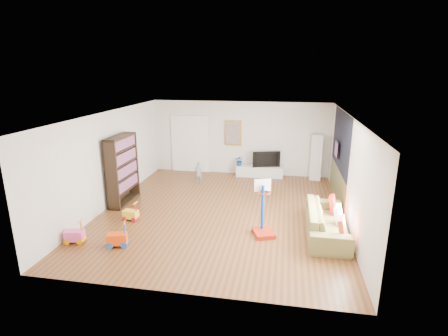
% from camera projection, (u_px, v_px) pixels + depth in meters
% --- Properties ---
extents(floor, '(6.50, 7.50, 0.00)m').
position_uv_depth(floor, '(221.00, 211.00, 9.74)').
color(floor, brown).
rests_on(floor, ground).
extents(ceiling, '(6.50, 7.50, 0.00)m').
position_uv_depth(ceiling, '(221.00, 114.00, 8.99)').
color(ceiling, white).
rests_on(ceiling, ground).
extents(wall_back, '(6.50, 0.00, 2.70)m').
position_uv_depth(wall_back, '(240.00, 138.00, 12.91)').
color(wall_back, silver).
rests_on(wall_back, ground).
extents(wall_front, '(6.50, 0.00, 2.70)m').
position_uv_depth(wall_front, '(180.00, 224.00, 5.82)').
color(wall_front, silver).
rests_on(wall_front, ground).
extents(wall_left, '(0.00, 7.50, 2.70)m').
position_uv_depth(wall_left, '(109.00, 160.00, 9.91)').
color(wall_left, silver).
rests_on(wall_left, ground).
extents(wall_right, '(0.00, 7.50, 2.70)m').
position_uv_depth(wall_right, '(348.00, 171.00, 8.82)').
color(wall_right, white).
rests_on(wall_right, ground).
extents(navy_accent, '(0.01, 3.20, 1.70)m').
position_uv_depth(navy_accent, '(341.00, 141.00, 10.01)').
color(navy_accent, black).
rests_on(navy_accent, wall_right).
extents(olive_wainscot, '(0.01, 3.20, 1.00)m').
position_uv_depth(olive_wainscot, '(337.00, 185.00, 10.38)').
color(olive_wainscot, brown).
rests_on(olive_wainscot, wall_right).
extents(doorway, '(1.45, 0.06, 2.10)m').
position_uv_depth(doorway, '(190.00, 145.00, 13.28)').
color(doorway, white).
rests_on(doorway, ground).
extents(painting_back, '(0.62, 0.06, 0.92)m').
position_uv_depth(painting_back, '(233.00, 133.00, 12.86)').
color(painting_back, gold).
rests_on(painting_back, wall_back).
extents(artwork_right, '(0.04, 0.56, 0.46)m').
position_uv_depth(artwork_right, '(337.00, 149.00, 10.29)').
color(artwork_right, '#7F3F8C').
rests_on(artwork_right, wall_right).
extents(media_console, '(1.71, 0.47, 0.40)m').
position_uv_depth(media_console, '(259.00, 171.00, 12.83)').
color(media_console, silver).
rests_on(media_console, ground).
extents(tall_cabinet, '(0.40, 0.40, 1.63)m').
position_uv_depth(tall_cabinet, '(316.00, 157.00, 12.35)').
color(tall_cabinet, silver).
rests_on(tall_cabinet, ground).
extents(bookshelf, '(0.37, 1.37, 2.00)m').
position_uv_depth(bookshelf, '(123.00, 170.00, 10.15)').
color(bookshelf, black).
rests_on(bookshelf, ground).
extents(sofa, '(0.94, 2.34, 0.68)m').
position_uv_depth(sofa, '(327.00, 221.00, 8.32)').
color(sofa, olive).
rests_on(sofa, ground).
extents(basketball_hoop, '(0.63, 0.69, 1.35)m').
position_uv_depth(basketball_hoop, '(264.00, 209.00, 8.19)').
color(basketball_hoop, '#AB220F').
rests_on(basketball_hoop, ground).
extents(ride_on_yellow, '(0.40, 0.27, 0.50)m').
position_uv_depth(ride_on_yellow, '(131.00, 211.00, 9.13)').
color(ride_on_yellow, yellow).
rests_on(ride_on_yellow, ground).
extents(ride_on_orange, '(0.49, 0.38, 0.57)m').
position_uv_depth(ride_on_orange, '(117.00, 235.00, 7.76)').
color(ride_on_orange, '#FD4B0C').
rests_on(ride_on_orange, ground).
extents(ride_on_pink, '(0.45, 0.32, 0.55)m').
position_uv_depth(ride_on_pink, '(74.00, 231.00, 7.93)').
color(ride_on_pink, '#FE52B5').
rests_on(ride_on_pink, ground).
extents(child, '(0.33, 0.27, 0.78)m').
position_uv_depth(child, '(198.00, 173.00, 11.95)').
color(child, slate).
rests_on(child, ground).
extents(tv, '(1.00, 0.41, 0.58)m').
position_uv_depth(tv, '(266.00, 159.00, 12.67)').
color(tv, black).
rests_on(tv, media_console).
extents(vase_plant, '(0.35, 0.31, 0.38)m').
position_uv_depth(vase_plant, '(240.00, 161.00, 12.81)').
color(vase_plant, navy).
rests_on(vase_plant, media_console).
extents(pillow_left, '(0.20, 0.43, 0.41)m').
position_uv_depth(pillow_left, '(342.00, 226.00, 7.58)').
color(pillow_left, '#D0462B').
rests_on(pillow_left, sofa).
extents(pillow_center, '(0.22, 0.42, 0.41)m').
position_uv_depth(pillow_center, '(339.00, 214.00, 8.24)').
color(pillow_center, silver).
rests_on(pillow_center, sofa).
extents(pillow_right, '(0.20, 0.42, 0.41)m').
position_uv_depth(pillow_right, '(333.00, 204.00, 8.87)').
color(pillow_right, '#B60F05').
rests_on(pillow_right, sofa).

